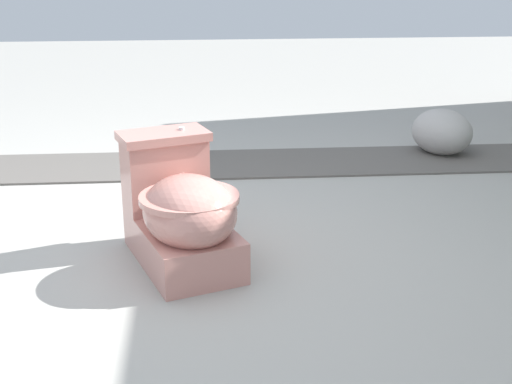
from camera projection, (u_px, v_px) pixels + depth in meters
The scene contains 4 objects.
ground_plane at pixel (161, 264), 2.92m from camera, with size 14.00×14.00×0.00m, color #A8A59E.
gravel_strip at pixel (256, 163), 4.23m from camera, with size 0.56×8.00×0.01m, color #605B56.
toilet at pixel (182, 213), 2.86m from camera, with size 0.72×0.56×0.52m.
boulder_near at pixel (442, 132), 4.39m from camera, with size 0.39×0.33×0.28m, color #B7B2AD.
Camera 1 is at (2.68, 0.18, 1.26)m, focal length 50.00 mm.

